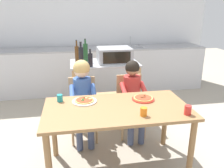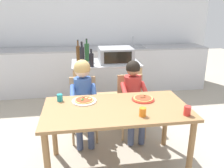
{
  "view_description": "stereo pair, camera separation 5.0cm",
  "coord_description": "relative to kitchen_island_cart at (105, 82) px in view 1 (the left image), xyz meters",
  "views": [
    {
      "loc": [
        -0.42,
        -2.1,
        1.69
      ],
      "look_at": [
        0.0,
        0.3,
        0.87
      ],
      "focal_mm": 36.94,
      "sensor_mm": 36.0,
      "label": 1
    },
    {
      "loc": [
        -0.37,
        -2.11,
        1.69
      ],
      "look_at": [
        0.0,
        0.3,
        0.87
      ],
      "focal_mm": 36.94,
      "sensor_mm": 36.0,
      "label": 2
    }
  ],
  "objects": [
    {
      "name": "ground_plane",
      "position": [
        -0.04,
        -0.07,
        -0.6
      ],
      "size": [
        11.49,
        11.49,
        0.0
      ],
      "primitive_type": "plane",
      "color": "#A89E8C"
    },
    {
      "name": "back_wall_tiled",
      "position": [
        -0.04,
        1.71,
        0.75
      ],
      "size": [
        5.1,
        0.12,
        2.7
      ],
      "color": "silver",
      "rests_on": "ground"
    },
    {
      "name": "kitchen_counter",
      "position": [
        -0.04,
        1.3,
        -0.15
      ],
      "size": [
        4.59,
        0.6,
        1.1
      ],
      "color": "silver",
      "rests_on": "ground"
    },
    {
      "name": "kitchen_island_cart",
      "position": [
        0.0,
        0.0,
        0.0
      ],
      "size": [
        1.0,
        0.61,
        0.91
      ],
      "color": "#B7BABF",
      "rests_on": "ground"
    },
    {
      "name": "toaster_oven",
      "position": [
        0.15,
        -0.01,
        0.41
      ],
      "size": [
        0.49,
        0.41,
        0.22
      ],
      "color": "#999BA0",
      "rests_on": "kitchen_island_cart"
    },
    {
      "name": "bottle_squat_spirits",
      "position": [
        -0.4,
        0.01,
        0.44
      ],
      "size": [
        0.06,
        0.06,
        0.34
      ],
      "color": "#4C2D14",
      "rests_on": "kitchen_island_cart"
    },
    {
      "name": "bottle_brown_beer",
      "position": [
        -0.22,
        -0.22,
        0.4
      ],
      "size": [
        0.07,
        0.07,
        0.24
      ],
      "color": "black",
      "rests_on": "kitchen_island_cart"
    },
    {
      "name": "bottle_slim_sauce",
      "position": [
        -0.27,
        0.11,
        0.44
      ],
      "size": [
        0.07,
        0.07,
        0.34
      ],
      "color": "#1E4723",
      "rests_on": "kitchen_island_cart"
    },
    {
      "name": "bottle_dark_olive_oil",
      "position": [
        -0.35,
        -0.25,
        0.45
      ],
      "size": [
        0.06,
        0.06,
        0.35
      ],
      "color": "black",
      "rests_on": "kitchen_island_cart"
    },
    {
      "name": "dining_table",
      "position": [
        -0.04,
        -1.22,
        0.02
      ],
      "size": [
        1.48,
        0.79,
        0.72
      ],
      "color": "olive",
      "rests_on": "ground"
    },
    {
      "name": "dining_chair_left",
      "position": [
        -0.36,
        -0.52,
        -0.12
      ],
      "size": [
        0.36,
        0.36,
        0.81
      ],
      "color": "tan",
      "rests_on": "ground"
    },
    {
      "name": "dining_chair_right",
      "position": [
        0.28,
        -0.51,
        -0.12
      ],
      "size": [
        0.36,
        0.36,
        0.81
      ],
      "color": "tan",
      "rests_on": "ground"
    },
    {
      "name": "child_in_blue_striped_shirt",
      "position": [
        -0.36,
        -0.63,
        0.09
      ],
      "size": [
        0.32,
        0.42,
        1.06
      ],
      "color": "#424C6B",
      "rests_on": "ground"
    },
    {
      "name": "child_in_red_shirt",
      "position": [
        0.28,
        -0.64,
        0.06
      ],
      "size": [
        0.32,
        0.42,
        1.03
      ],
      "color": "#424C6B",
      "rests_on": "ground"
    },
    {
      "name": "pizza_plate_white",
      "position": [
        -0.36,
        -1.02,
        0.13
      ],
      "size": [
        0.26,
        0.26,
        0.03
      ],
      "color": "white",
      "rests_on": "dining_table"
    },
    {
      "name": "pizza_plate_red_rimmed",
      "position": [
        0.28,
        -1.07,
        0.13
      ],
      "size": [
        0.25,
        0.25,
        0.03
      ],
      "color": "red",
      "rests_on": "dining_table"
    },
    {
      "name": "drinking_cup_teal",
      "position": [
        -0.62,
        -0.96,
        0.16
      ],
      "size": [
        0.06,
        0.06,
        0.08
      ],
      "primitive_type": "cylinder",
      "color": "teal",
      "rests_on": "dining_table"
    },
    {
      "name": "drinking_cup_red",
      "position": [
        0.58,
        -1.49,
        0.16
      ],
      "size": [
        0.07,
        0.07,
        0.09
      ],
      "primitive_type": "cylinder",
      "color": "red",
      "rests_on": "dining_table"
    },
    {
      "name": "drinking_cup_orange",
      "position": [
        0.16,
        -1.45,
        0.16
      ],
      "size": [
        0.07,
        0.07,
        0.08
      ],
      "primitive_type": "cylinder",
      "color": "orange",
      "rests_on": "dining_table"
    }
  ]
}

